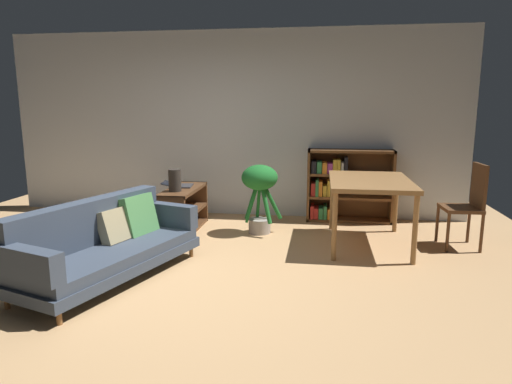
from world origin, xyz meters
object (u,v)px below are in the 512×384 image
object	(u,v)px
dining_chair_near	(468,202)
dining_table	(370,186)
fabric_couch	(106,242)
potted_floor_plant	(260,187)
open_laptop	(179,185)
media_console	(183,210)
bookshelf	(343,185)
desk_speaker	(175,180)

from	to	relation	value
dining_chair_near	dining_table	bearing A→B (deg)	-176.75
fabric_couch	potted_floor_plant	world-z (taller)	potted_floor_plant
open_laptop	potted_floor_plant	xyz separation A→B (m)	(1.10, -0.10, 0.02)
fabric_couch	dining_chair_near	size ratio (longest dim) A/B	2.06
media_console	open_laptop	bearing A→B (deg)	123.76
open_laptop	dining_table	world-z (taller)	dining_table
potted_floor_plant	dining_chair_near	bearing A→B (deg)	-5.87
fabric_couch	bookshelf	size ratio (longest dim) A/B	1.69
desk_speaker	media_console	bearing A→B (deg)	81.61
media_console	desk_speaker	world-z (taller)	desk_speaker
potted_floor_plant	dining_table	bearing A→B (deg)	-13.29
dining_chair_near	potted_floor_plant	bearing A→B (deg)	174.13
potted_floor_plant	bookshelf	bearing A→B (deg)	37.38
media_console	bookshelf	bearing A→B (deg)	22.26
media_console	dining_table	bearing A→B (deg)	-6.93
potted_floor_plant	media_console	bearing A→B (deg)	-178.32
fabric_couch	dining_table	bearing A→B (deg)	28.62
media_console	potted_floor_plant	bearing A→B (deg)	1.68
media_console	fabric_couch	bearing A→B (deg)	-97.67
dining_chair_near	desk_speaker	bearing A→B (deg)	179.75
desk_speaker	bookshelf	xyz separation A→B (m)	(2.13, 1.07, -0.20)
open_laptop	dining_chair_near	distance (m)	3.57
desk_speaker	dining_table	distance (m)	2.38
fabric_couch	potted_floor_plant	bearing A→B (deg)	54.18
fabric_couch	dining_table	distance (m)	2.96
fabric_couch	potted_floor_plant	distance (m)	2.14
dining_table	dining_chair_near	bearing A→B (deg)	3.25
potted_floor_plant	dining_chair_near	size ratio (longest dim) A/B	0.91
desk_speaker	potted_floor_plant	distance (m)	1.08
desk_speaker	dining_chair_near	distance (m)	3.50
dining_table	bookshelf	distance (m)	1.19
bookshelf	dining_table	bearing A→B (deg)	-77.79
dining_table	desk_speaker	bearing A→B (deg)	178.11
media_console	dining_chair_near	distance (m)	3.48
media_console	potted_floor_plant	size ratio (longest dim) A/B	1.22
fabric_couch	bookshelf	bearing A→B (deg)	47.61
fabric_couch	open_laptop	world-z (taller)	fabric_couch
fabric_couch	open_laptop	size ratio (longest dim) A/B	4.73
desk_speaker	potted_floor_plant	bearing A→B (deg)	12.76
open_laptop	potted_floor_plant	world-z (taller)	potted_floor_plant
media_console	bookshelf	xyz separation A→B (m)	(2.10, 0.86, 0.23)
potted_floor_plant	bookshelf	world-z (taller)	bookshelf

